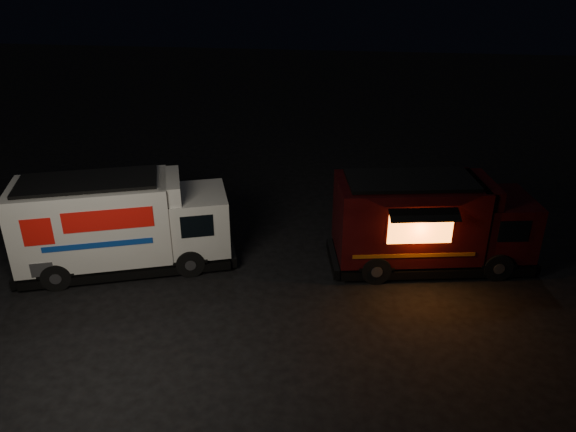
# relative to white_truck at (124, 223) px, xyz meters

# --- Properties ---
(ground) EXTENTS (80.00, 80.00, 0.00)m
(ground) POSITION_rel_white_truck_xyz_m (2.25, -1.61, -1.37)
(ground) COLOR black
(ground) RESTS_ON ground
(white_truck) EXTENTS (6.39, 3.90, 2.74)m
(white_truck) POSITION_rel_white_truck_xyz_m (0.00, 0.00, 0.00)
(white_truck) COLOR silver
(white_truck) RESTS_ON ground
(red_truck) EXTENTS (6.06, 3.10, 2.69)m
(red_truck) POSITION_rel_white_truck_xyz_m (8.62, 1.21, -0.03)
(red_truck) COLOR #36090A
(red_truck) RESTS_ON ground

